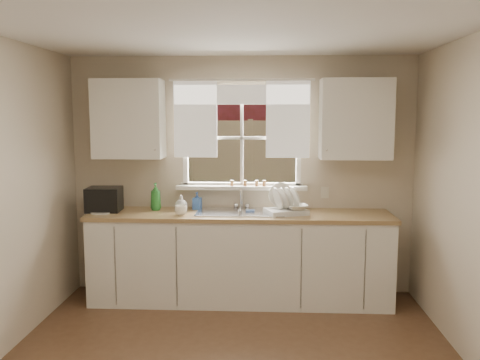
{
  "coord_description": "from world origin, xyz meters",
  "views": [
    {
      "loc": [
        0.25,
        -3.34,
        1.89
      ],
      "look_at": [
        0.0,
        1.65,
        1.25
      ],
      "focal_mm": 38.0,
      "sensor_mm": 36.0,
      "label": 1
    }
  ],
  "objects_px": {
    "soap_bottle_a": "(156,197)",
    "black_appliance": "(104,199)",
    "cup": "(181,210)",
    "dish_rack": "(286,206)"
  },
  "relations": [
    {
      "from": "soap_bottle_a",
      "to": "black_appliance",
      "type": "height_order",
      "value": "soap_bottle_a"
    },
    {
      "from": "soap_bottle_a",
      "to": "cup",
      "type": "bearing_deg",
      "value": -34.82
    },
    {
      "from": "soap_bottle_a",
      "to": "cup",
      "type": "distance_m",
      "value": 0.41
    },
    {
      "from": "dish_rack",
      "to": "soap_bottle_a",
      "type": "relative_size",
      "value": 1.62
    },
    {
      "from": "soap_bottle_a",
      "to": "black_appliance",
      "type": "bearing_deg",
      "value": -165.66
    },
    {
      "from": "black_appliance",
      "to": "dish_rack",
      "type": "bearing_deg",
      "value": -5.03
    },
    {
      "from": "dish_rack",
      "to": "soap_bottle_a",
      "type": "distance_m",
      "value": 1.35
    },
    {
      "from": "cup",
      "to": "soap_bottle_a",
      "type": "bearing_deg",
      "value": 157.11
    },
    {
      "from": "soap_bottle_a",
      "to": "cup",
      "type": "height_order",
      "value": "soap_bottle_a"
    },
    {
      "from": "cup",
      "to": "black_appliance",
      "type": "relative_size",
      "value": 0.37
    }
  ]
}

